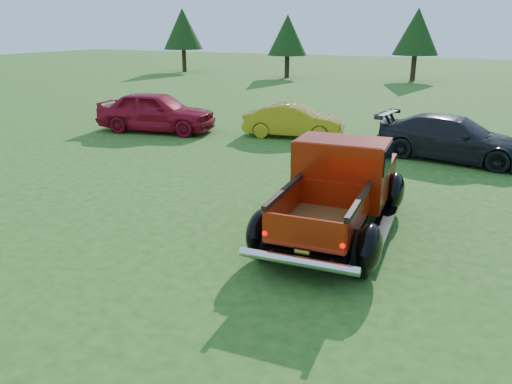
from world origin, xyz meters
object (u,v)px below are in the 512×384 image
at_px(show_car_yellow, 294,121).
at_px(pickup_truck, 340,186).
at_px(tree_west, 288,35).
at_px(tree_mid_left, 417,32).
at_px(tree_far_west, 183,29).
at_px(show_car_red, 156,111).
at_px(show_car_grey, 453,138).

bearing_deg(show_car_yellow, pickup_truck, -162.85).
bearing_deg(pickup_truck, tree_west, 110.63).
bearing_deg(show_car_yellow, tree_mid_left, -12.25).
relative_size(tree_far_west, show_car_yellow, 1.47).
height_order(show_car_red, show_car_yellow, show_car_red).
xyz_separation_m(tree_far_west, tree_west, (10.00, -1.00, -0.41)).
height_order(tree_west, show_car_red, tree_west).
xyz_separation_m(tree_west, show_car_grey, (13.91, -20.51, -2.47)).
relative_size(pickup_truck, show_car_red, 1.11).
bearing_deg(show_car_red, show_car_yellow, -85.90).
bearing_deg(tree_far_west, show_car_red, -58.40).
distance_m(tree_mid_left, show_car_grey, 23.20).
xyz_separation_m(tree_mid_left, show_car_grey, (4.91, -22.51, -2.74)).
height_order(tree_mid_left, show_car_red, tree_mid_left).
distance_m(pickup_truck, show_car_red, 10.83).
xyz_separation_m(tree_mid_left, show_car_yellow, (-0.50, -21.62, -2.80)).
distance_m(show_car_yellow, show_car_grey, 5.48).
relative_size(tree_far_west, show_car_red, 1.18).
relative_size(tree_far_west, show_car_grey, 1.18).
bearing_deg(pickup_truck, show_car_yellow, 113.97).
distance_m(tree_far_west, pickup_truck, 36.02).
distance_m(pickup_truck, show_car_grey, 6.69).
bearing_deg(tree_far_west, show_car_grey, -41.97).
relative_size(tree_west, pickup_truck, 0.94).
bearing_deg(tree_far_west, show_car_yellow, -48.10).
xyz_separation_m(show_car_yellow, show_car_grey, (5.41, -0.89, 0.06)).
height_order(show_car_yellow, show_car_grey, show_car_grey).
xyz_separation_m(tree_mid_left, show_car_red, (-5.50, -22.95, -2.63)).
bearing_deg(show_car_red, tree_west, -1.27).
distance_m(show_car_red, show_car_yellow, 5.18).
bearing_deg(tree_far_west, tree_west, -5.71).
xyz_separation_m(pickup_truck, show_car_yellow, (-3.96, 7.42, -0.26)).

